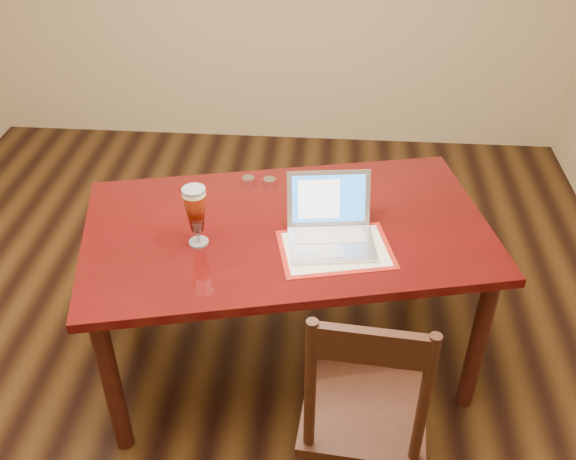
{
  "coord_description": "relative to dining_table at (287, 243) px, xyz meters",
  "views": [
    {
      "loc": [
        0.5,
        -2.23,
        2.49
      ],
      "look_at": [
        0.32,
        -0.05,
        0.9
      ],
      "focal_mm": 40.0,
      "sensor_mm": 36.0,
      "label": 1
    }
  ],
  "objects": [
    {
      "name": "dining_table",
      "position": [
        0.0,
        0.0,
        0.0
      ],
      "size": [
        1.96,
        1.38,
        1.11
      ],
      "rotation": [
        0.0,
        0.0,
        0.23
      ],
      "color": "#470909",
      "rests_on": "ground"
    },
    {
      "name": "ground",
      "position": [
        -0.31,
        -0.07,
        -0.74
      ],
      "size": [
        5.0,
        5.0,
        0.0
      ],
      "primitive_type": "plane",
      "color": "black",
      "rests_on": "ground"
    },
    {
      "name": "room_shell",
      "position": [
        -0.31,
        -0.07,
        1.02
      ],
      "size": [
        4.51,
        5.01,
        2.71
      ],
      "color": "tan",
      "rests_on": "ground"
    },
    {
      "name": "dining_chair",
      "position": [
        0.35,
        -0.74,
        -0.23
      ],
      "size": [
        0.5,
        0.48,
        1.1
      ],
      "rotation": [
        0.0,
        0.0,
        -0.09
      ],
      "color": "#32150E",
      "rests_on": "ground"
    }
  ]
}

